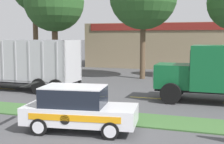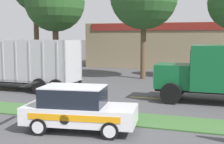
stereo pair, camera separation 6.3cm
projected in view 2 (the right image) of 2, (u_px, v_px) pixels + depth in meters
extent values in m
cube|color=#3D6633|center=(125.00, 118.00, 14.02)|extent=(120.00, 2.16, 0.06)
cube|color=yellow|center=(1.00, 88.00, 22.31)|extent=(2.40, 0.14, 0.01)
cube|color=yellow|center=(69.00, 93.00, 20.55)|extent=(2.40, 0.14, 0.01)
cube|color=yellow|center=(150.00, 98.00, 18.79)|extent=(2.40, 0.14, 0.01)
cube|color=#146033|center=(174.00, 76.00, 18.11)|extent=(2.00, 2.04, 1.35)
cube|color=#B7B7BC|center=(157.00, 75.00, 18.45)|extent=(0.06, 1.74, 1.15)
cube|color=#146033|center=(217.00, 68.00, 17.28)|extent=(2.72, 2.49, 2.45)
cube|color=black|center=(192.00, 59.00, 17.68)|extent=(0.04, 2.12, 1.10)
cylinder|color=black|center=(171.00, 94.00, 17.06)|extent=(1.16, 0.30, 1.16)
cylinder|color=black|center=(177.00, 87.00, 19.36)|extent=(1.16, 0.30, 1.16)
cube|color=#B7B7BC|center=(28.00, 79.00, 21.62)|extent=(7.08, 2.53, 0.12)
cube|color=#B7B7BC|center=(73.00, 61.00, 20.34)|extent=(0.16, 2.53, 2.70)
cube|color=#B7B7BC|center=(17.00, 61.00, 20.35)|extent=(7.08, 0.16, 2.70)
cube|color=#B7B7BC|center=(37.00, 58.00, 22.58)|extent=(7.08, 0.16, 2.70)
cube|color=#A3A3A8|center=(3.00, 61.00, 20.59)|extent=(0.10, 0.04, 2.57)
cube|color=#A3A3A8|center=(16.00, 61.00, 20.26)|extent=(0.10, 0.04, 2.57)
cube|color=#A3A3A8|center=(29.00, 61.00, 19.93)|extent=(0.10, 0.04, 2.57)
cube|color=#A3A3A8|center=(43.00, 62.00, 19.60)|extent=(0.10, 0.04, 2.57)
cube|color=#A3A3A8|center=(57.00, 62.00, 19.27)|extent=(0.10, 0.04, 2.57)
cylinder|color=black|center=(57.00, 87.00, 19.52)|extent=(1.04, 0.30, 1.04)
cylinder|color=black|center=(74.00, 82.00, 21.86)|extent=(1.04, 0.30, 1.04)
cylinder|color=black|center=(40.00, 86.00, 19.92)|extent=(1.04, 0.30, 1.04)
cylinder|color=black|center=(59.00, 81.00, 22.26)|extent=(1.04, 0.30, 1.04)
cube|color=white|center=(80.00, 114.00, 12.23)|extent=(4.61, 2.44, 0.68)
cube|color=black|center=(74.00, 96.00, 12.20)|extent=(2.62, 1.93, 0.72)
cube|color=white|center=(73.00, 87.00, 12.16)|extent=(2.62, 1.93, 0.04)
cube|color=black|center=(30.00, 84.00, 12.50)|extent=(0.41, 1.47, 0.03)
cube|color=orange|center=(73.00, 118.00, 11.33)|extent=(3.47, 0.52, 0.24)
cylinder|color=black|center=(64.00, 120.00, 11.40)|extent=(0.37, 0.06, 0.37)
cylinder|color=black|center=(110.00, 131.00, 11.17)|extent=(0.68, 0.29, 0.66)
cylinder|color=silver|center=(109.00, 132.00, 11.07)|extent=(0.46, 0.08, 0.46)
cylinder|color=black|center=(118.00, 118.00, 12.87)|extent=(0.68, 0.29, 0.66)
cylinder|color=silver|center=(118.00, 118.00, 12.97)|extent=(0.46, 0.08, 0.46)
cylinder|color=black|center=(39.00, 127.00, 11.68)|extent=(0.68, 0.29, 0.66)
cylinder|color=silver|center=(38.00, 128.00, 11.57)|extent=(0.46, 0.08, 0.46)
cylinder|color=black|center=(56.00, 115.00, 13.37)|extent=(0.68, 0.29, 0.66)
cylinder|color=silver|center=(56.00, 115.00, 13.48)|extent=(0.46, 0.08, 0.46)
cylinder|color=brown|center=(143.00, 47.00, 27.13)|extent=(0.47, 0.47, 5.59)
cylinder|color=brown|center=(56.00, 45.00, 33.18)|extent=(0.64, 0.64, 5.61)
sphere|color=#2D5B28|center=(55.00, 1.00, 32.67)|extent=(6.31, 6.31, 6.31)
cylinder|color=brown|center=(36.00, 35.00, 37.14)|extent=(0.60, 0.60, 7.84)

